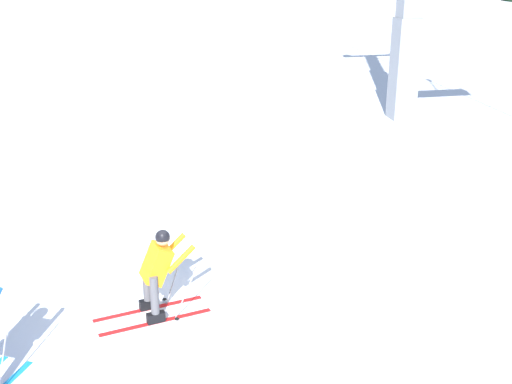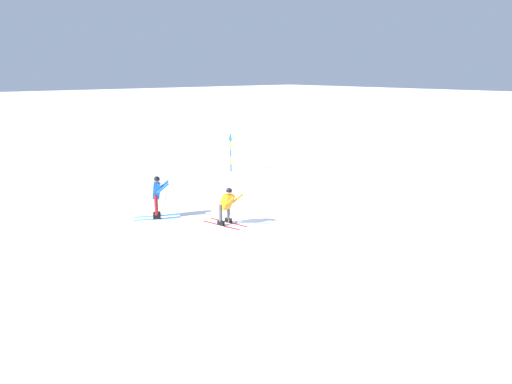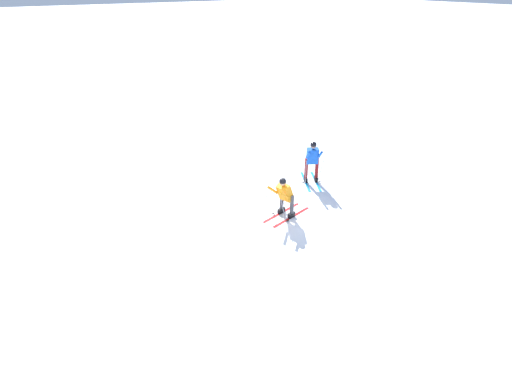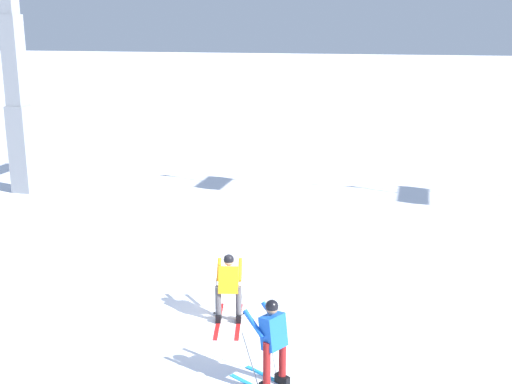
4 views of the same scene
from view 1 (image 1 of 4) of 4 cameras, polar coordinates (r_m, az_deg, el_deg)
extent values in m
plane|color=white|center=(10.60, -7.64, -10.29)|extent=(260.00, 260.00, 0.00)
cube|color=red|center=(10.68, -9.43, -10.10)|extent=(0.48, 1.75, 0.01)
cube|color=black|center=(10.64, -9.46, -9.70)|extent=(0.17, 0.30, 0.16)
cylinder|color=#4C4C51|center=(10.44, -9.59, -7.84)|extent=(0.13, 0.13, 0.63)
cube|color=red|center=(10.32, -8.77, -11.25)|extent=(0.48, 1.75, 0.01)
cube|color=black|center=(10.28, -8.80, -10.85)|extent=(0.17, 0.30, 0.16)
cylinder|color=#4C4C51|center=(10.07, -8.92, -8.94)|extent=(0.13, 0.13, 0.63)
cube|color=orange|center=(10.09, -8.74, -6.24)|extent=(0.51, 0.56, 0.64)
sphere|color=tan|center=(9.95, -8.20, -4.13)|extent=(0.21, 0.21, 0.21)
sphere|color=black|center=(9.93, -8.22, -3.95)|extent=(0.23, 0.23, 0.23)
cylinder|color=orange|center=(10.32, -7.40, -4.82)|extent=(0.19, 0.48, 0.42)
cylinder|color=gray|center=(10.63, -7.18, -7.50)|extent=(0.23, 0.43, 1.08)
cylinder|color=black|center=(10.81, -8.06, -9.33)|extent=(0.07, 0.07, 0.01)
cylinder|color=orange|center=(9.92, -6.60, -5.89)|extent=(0.19, 0.48, 0.42)
cylinder|color=gray|center=(10.17, -6.22, -8.87)|extent=(0.03, 0.47, 1.08)
cylinder|color=black|center=(10.28, -6.99, -11.01)|extent=(0.07, 0.07, 0.01)
cube|color=gray|center=(21.97, 12.90, 10.48)|extent=(0.75, 0.75, 3.26)
cylinder|color=gray|center=(9.20, -21.34, -13.10)|extent=(0.30, 0.29, 1.12)
camera|label=2|loc=(13.92, 83.53, 2.81)|focal=33.46mm
camera|label=3|loc=(20.12, 12.03, 25.08)|focal=29.61mm
camera|label=4|loc=(13.14, -80.11, 6.97)|focal=45.55mm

